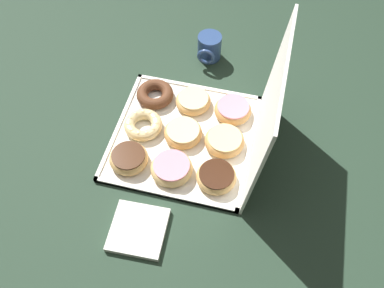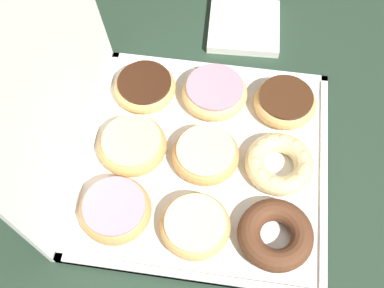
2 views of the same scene
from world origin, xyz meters
TOP-DOWN VIEW (x-y plane):
  - ground_plane at (0.00, 0.00)m, footprint 3.00×3.00m
  - donut_box at (0.00, 0.00)m, footprint 0.42×0.42m
  - box_lid_open at (0.00, 0.23)m, footprint 0.42×0.04m
  - chocolate_cake_ring_donut_0 at (-0.13, -0.13)m, footprint 0.12×0.12m
  - cruller_donut_1 at (0.00, -0.13)m, footprint 0.12×0.12m
  - chocolate_frosted_donut_2 at (0.13, -0.13)m, footprint 0.11×0.11m
  - glazed_ring_donut_3 at (-0.13, -0.00)m, footprint 0.11×0.11m
  - glazed_ring_donut_4 at (0.00, -0.00)m, footprint 0.12×0.12m
  - pink_frosted_donut_5 at (0.13, 0.00)m, footprint 0.12×0.12m
  - pink_frosted_donut_6 at (-0.12, 0.13)m, footprint 0.12×0.12m
  - glazed_ring_donut_7 at (-0.00, 0.13)m, footprint 0.12×0.12m
  - chocolate_frosted_donut_8 at (0.13, 0.13)m, footprint 0.12×0.12m
  - coffee_mug at (-0.36, -0.00)m, footprint 0.10×0.08m
  - napkin_stack at (0.32, -0.04)m, footprint 0.15×0.15m

SIDE VIEW (x-z plane):
  - ground_plane at x=0.00m, z-range 0.00..0.00m
  - donut_box at x=0.00m, z-range 0.00..0.01m
  - napkin_stack at x=0.32m, z-range 0.00..0.02m
  - glazed_ring_donut_3 at x=-0.13m, z-range 0.01..0.05m
  - chocolate_cake_ring_donut_0 at x=-0.13m, z-range 0.01..0.05m
  - cruller_donut_1 at x=0.00m, z-range 0.01..0.05m
  - glazed_ring_donut_4 at x=0.00m, z-range 0.01..0.05m
  - chocolate_frosted_donut_8 at x=0.13m, z-range 0.01..0.05m
  - glazed_ring_donut_7 at x=0.00m, z-range 0.01..0.05m
  - chocolate_frosted_donut_2 at x=0.13m, z-range 0.01..0.05m
  - pink_frosted_donut_6 at x=-0.12m, z-range 0.01..0.05m
  - pink_frosted_donut_5 at x=0.13m, z-range 0.01..0.05m
  - coffee_mug at x=-0.36m, z-range 0.00..0.09m
  - box_lid_open at x=0.00m, z-range 0.00..0.38m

